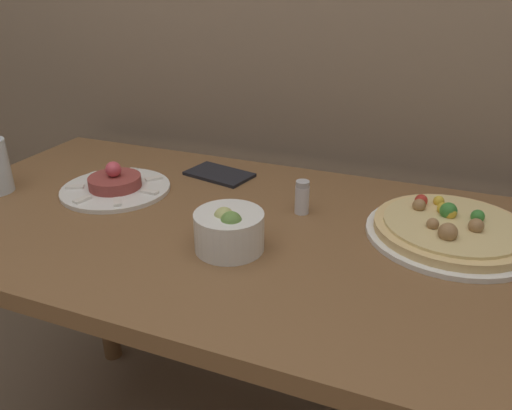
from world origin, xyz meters
name	(u,v)px	position (x,y,z in m)	size (l,w,h in m)	color
dining_table	(253,274)	(0.00, 0.35, 0.68)	(1.45, 0.71, 0.79)	brown
pizza_plate	(451,229)	(0.37, 0.46, 0.81)	(0.32, 0.32, 0.06)	white
tartare_plate	(115,186)	(-0.36, 0.40, 0.81)	(0.25, 0.25, 0.07)	white
small_bowl	(229,230)	(-0.01, 0.26, 0.83)	(0.13, 0.13, 0.09)	white
napkin	(219,174)	(-0.18, 0.58, 0.80)	(0.18, 0.13, 0.01)	black
salt_shaker	(302,197)	(0.07, 0.45, 0.83)	(0.03, 0.03, 0.07)	silver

